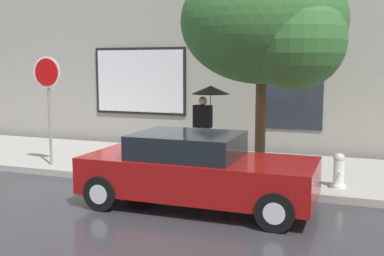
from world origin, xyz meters
The scene contains 8 objects.
ground_plane centered at (0.00, 0.00, 0.00)m, with size 60.00×60.00×0.00m, color #333338.
sidewalk centered at (0.00, 3.00, 0.07)m, with size 20.00×4.00×0.15m, color #A3A099.
building_facade centered at (-0.02, 5.50, 3.48)m, with size 20.00×0.67×7.00m.
parked_car centered at (0.94, -0.07, 0.68)m, with size 4.24×1.83×1.37m.
fire_hydrant centered at (3.37, 1.70, 0.49)m, with size 0.30×0.44×0.70m.
pedestrian_with_umbrella centered at (-0.03, 3.54, 1.69)m, with size 1.01×1.01×1.93m.
street_tree centered at (1.89, 1.70, 3.41)m, with size 3.47×2.95×4.66m.
stop_sign centered at (-3.44, 1.46, 2.03)m, with size 0.76×0.10×2.67m.
Camera 1 is at (3.79, -7.99, 2.61)m, focal length 43.74 mm.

